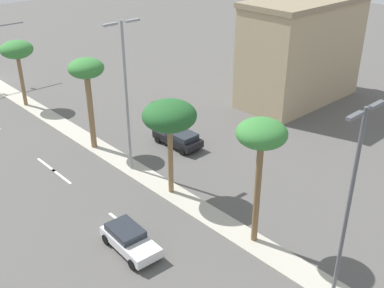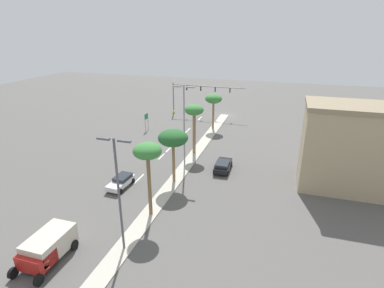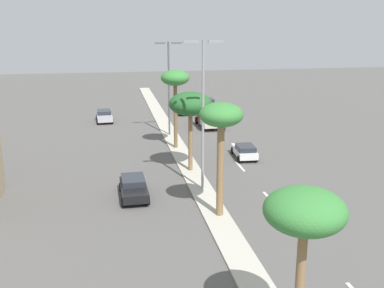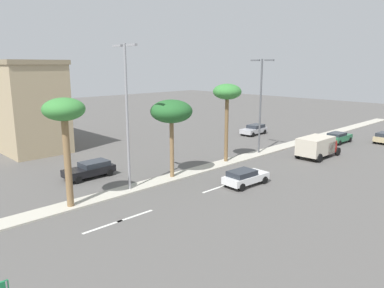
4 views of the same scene
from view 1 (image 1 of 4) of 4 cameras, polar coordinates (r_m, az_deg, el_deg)
name	(u,v)px [view 1 (image 1 of 4)]	position (r m, az deg, el deg)	size (l,w,h in m)	color
ground_plane	(168,191)	(33.15, -2.94, -5.79)	(160.00, 160.00, 0.00)	#565451
median_curb	(271,254)	(27.98, 9.63, -13.12)	(1.80, 82.95, 0.12)	#B7B2A3
lane_stripe_far	(46,165)	(38.11, -17.47, -2.45)	(0.20, 2.80, 0.01)	silver
lane_stripe_mid	(61,176)	(36.18, -15.75, -3.85)	(0.20, 2.80, 0.01)	silver
lane_stripe_near	(122,223)	(30.37, -8.63, -9.52)	(0.20, 2.80, 0.01)	silver
commercial_building	(301,51)	(48.73, 13.28, 11.05)	(13.47, 6.51, 10.30)	tan
palm_tree_front	(17,51)	(48.62, -20.72, 10.66)	(3.14, 3.14, 6.57)	olive
palm_tree_right	(87,73)	(37.32, -12.82, 8.52)	(2.81, 2.81, 7.57)	olive
palm_tree_outboard	(169,117)	(30.22, -2.79, 3.37)	(3.61, 3.61, 6.79)	olive
palm_tree_left	(261,138)	(25.14, 8.52, 0.77)	(2.81, 2.81, 7.85)	brown
street_lamp_front	(126,88)	(33.28, -8.12, 6.79)	(2.90, 0.24, 11.22)	gray
street_lamp_mid	(351,192)	(22.90, 18.94, -5.65)	(2.90, 0.24, 10.28)	#515459
sedan_white_center	(129,239)	(27.81, -7.71, -11.49)	(2.05, 4.16, 1.33)	silver
sedan_black_outboard	(179,138)	(38.92, -1.66, 0.76)	(2.06, 4.44, 1.39)	black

